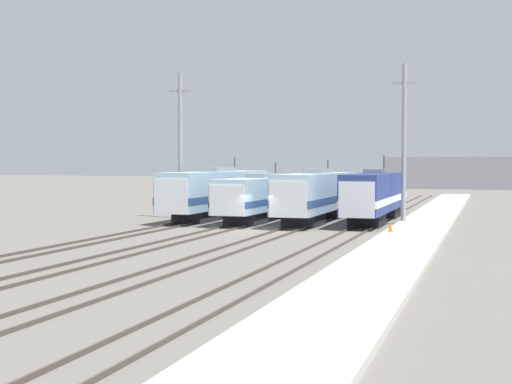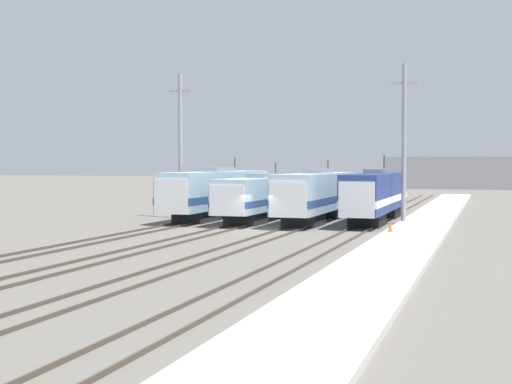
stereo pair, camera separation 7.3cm
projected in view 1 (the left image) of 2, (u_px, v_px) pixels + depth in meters
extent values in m
plane|color=#666059|center=(257.00, 230.00, 50.75)|extent=(400.00, 400.00, 0.00)
cube|color=#4C4238|center=(160.00, 226.00, 53.13)|extent=(0.07, 120.00, 0.15)
cube|color=#4C4238|center=(178.00, 227.00, 52.68)|extent=(0.07, 120.00, 0.15)
cube|color=#4C4238|center=(218.00, 228.00, 51.69)|extent=(0.07, 120.00, 0.15)
cube|color=#4C4238|center=(236.00, 228.00, 51.24)|extent=(0.07, 120.00, 0.15)
cube|color=#4C4238|center=(279.00, 230.00, 50.25)|extent=(0.07, 120.00, 0.15)
cube|color=#4C4238|center=(299.00, 230.00, 49.81)|extent=(0.07, 120.00, 0.15)
cube|color=#4C4238|center=(343.00, 232.00, 48.81)|extent=(0.07, 120.00, 0.15)
cube|color=#4C4238|center=(364.00, 232.00, 48.37)|extent=(0.07, 120.00, 0.15)
cube|color=#232326|center=(197.00, 216.00, 57.87)|extent=(2.54, 4.27, 0.95)
cube|color=#232326|center=(237.00, 209.00, 67.09)|extent=(2.54, 4.27, 0.95)
cube|color=#9EBCCC|center=(218.00, 189.00, 62.40)|extent=(2.99, 19.42, 3.10)
cube|color=navy|center=(218.00, 196.00, 62.43)|extent=(3.03, 19.46, 0.56)
cube|color=silver|center=(176.00, 196.00, 54.09)|extent=(2.75, 2.08, 2.63)
cube|color=black|center=(171.00, 189.00, 53.15)|extent=(2.34, 0.08, 0.74)
cube|color=gray|center=(218.00, 170.00, 62.33)|extent=(1.64, 4.85, 0.35)
cylinder|color=#38383D|center=(235.00, 164.00, 66.37)|extent=(0.12, 0.12, 1.31)
cube|color=#232326|center=(246.00, 218.00, 55.48)|extent=(2.49, 3.73, 0.95)
cube|color=#232326|center=(277.00, 211.00, 63.52)|extent=(2.49, 3.73, 0.95)
cube|color=#9EBCCC|center=(263.00, 193.00, 59.43)|extent=(2.93, 16.94, 2.63)
cube|color=navy|center=(263.00, 200.00, 59.45)|extent=(2.97, 16.98, 0.47)
cube|color=silver|center=(232.00, 200.00, 52.39)|extent=(2.69, 2.29, 2.23)
cube|color=black|center=(227.00, 194.00, 51.36)|extent=(2.29, 0.08, 0.63)
cube|color=gray|center=(263.00, 175.00, 59.37)|extent=(1.61, 4.23, 0.35)
cylinder|color=#38383D|center=(275.00, 170.00, 62.89)|extent=(0.12, 0.12, 1.25)
cube|color=#232326|center=(304.00, 220.00, 54.09)|extent=(2.54, 3.93, 0.95)
cube|color=#232326|center=(329.00, 212.00, 62.57)|extent=(2.54, 3.93, 0.95)
cube|color=#9EBCCC|center=(317.00, 192.00, 58.25)|extent=(2.98, 17.87, 3.00)
cube|color=navy|center=(317.00, 199.00, 58.28)|extent=(3.02, 17.91, 0.54)
cube|color=silver|center=(292.00, 199.00, 50.86)|extent=(2.74, 2.48, 2.55)
cube|color=black|center=(288.00, 192.00, 49.74)|extent=(2.33, 0.08, 0.71)
cube|color=gray|center=(317.00, 171.00, 58.19)|extent=(1.64, 4.47, 0.35)
cylinder|color=#38383D|center=(328.00, 166.00, 61.90)|extent=(0.12, 0.12, 1.08)
cube|color=black|center=(367.00, 220.00, 53.94)|extent=(2.34, 4.07, 0.95)
cube|color=black|center=(384.00, 212.00, 62.72)|extent=(2.34, 4.07, 0.95)
cube|color=navy|center=(377.00, 192.00, 58.25)|extent=(2.75, 18.50, 3.00)
cube|color=silver|center=(377.00, 199.00, 58.28)|extent=(2.79, 18.54, 0.54)
cube|color=silver|center=(359.00, 199.00, 50.39)|extent=(2.53, 2.11, 2.55)
cube|color=black|center=(357.00, 192.00, 49.44)|extent=(2.15, 0.08, 0.71)
cube|color=slate|center=(377.00, 171.00, 58.19)|extent=(1.51, 4.63, 0.35)
cylinder|color=#38383D|center=(384.00, 164.00, 62.03)|extent=(0.12, 0.12, 1.53)
cylinder|color=gray|center=(180.00, 146.00, 61.22)|extent=(0.37, 0.37, 12.48)
cube|color=gray|center=(180.00, 91.00, 61.04)|extent=(2.01, 0.16, 0.16)
cylinder|color=gray|center=(404.00, 144.00, 55.31)|extent=(0.37, 0.37, 12.48)
cube|color=gray|center=(405.00, 83.00, 55.12)|extent=(2.01, 0.16, 0.16)
cube|color=beige|center=(415.00, 233.00, 47.30)|extent=(4.00, 120.00, 0.27)
cone|color=orange|center=(390.00, 227.00, 46.57)|extent=(0.33, 0.33, 0.67)
cube|color=gray|center=(476.00, 173.00, 137.15)|extent=(32.85, 15.39, 6.00)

